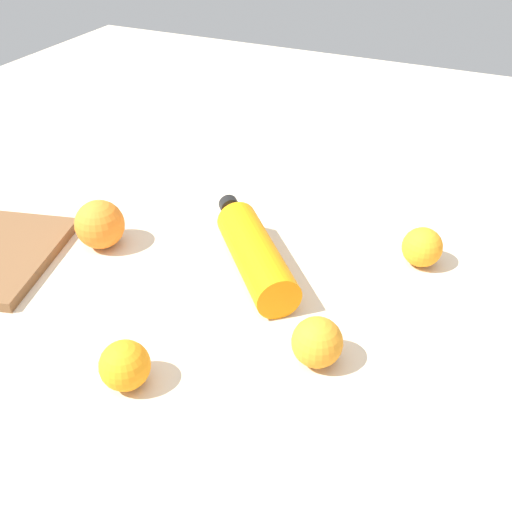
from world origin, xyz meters
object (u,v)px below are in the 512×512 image
(orange_1, at_px, (125,365))
(orange_2, at_px, (100,224))
(orange_0, at_px, (422,247))
(water_bottle, at_px, (252,248))
(orange_3, at_px, (317,342))

(orange_1, distance_m, orange_2, 0.33)
(orange_0, xyz_separation_m, orange_1, (0.42, -0.29, -0.00))
(water_bottle, distance_m, orange_2, 0.26)
(orange_1, bearing_deg, water_bottle, 172.71)
(orange_0, xyz_separation_m, orange_2, (0.17, -0.51, 0.01))
(orange_0, height_order, orange_3, orange_3)
(water_bottle, bearing_deg, orange_0, -105.84)
(orange_1, bearing_deg, orange_3, 123.86)
(orange_0, relative_size, orange_1, 1.00)
(orange_3, bearing_deg, water_bottle, -133.34)
(orange_3, bearing_deg, orange_2, -103.95)
(water_bottle, xyz_separation_m, orange_2, (0.05, -0.26, 0.01))
(orange_0, height_order, orange_1, same)
(orange_0, distance_m, orange_2, 0.53)
(orange_0, bearing_deg, orange_1, -34.42)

